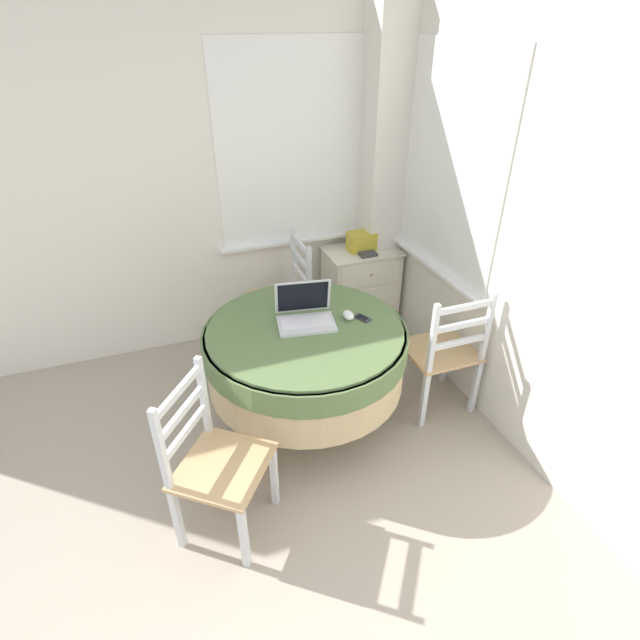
{
  "coord_description": "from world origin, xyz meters",
  "views": [
    {
      "loc": [
        0.2,
        -0.88,
        2.32
      ],
      "look_at": [
        1.12,
        1.64,
        0.65
      ],
      "focal_mm": 28.0,
      "sensor_mm": 36.0,
      "label": 1
    }
  ],
  "objects_px": {
    "round_dining_table": "(305,351)",
    "dining_chair_near_right_window": "(444,353)",
    "computer_mouse": "(348,315)",
    "dining_chair_camera_near": "(215,462)",
    "storage_box": "(361,241)",
    "book_on_cabinet": "(364,251)",
    "corner_cabinet": "(360,288)",
    "dining_chair_near_back_window": "(285,297)",
    "laptop": "(305,314)",
    "cell_phone": "(362,318)"
  },
  "relations": [
    {
      "from": "round_dining_table",
      "to": "storage_box",
      "type": "bearing_deg",
      "value": 50.67
    },
    {
      "from": "dining_chair_camera_near",
      "to": "book_on_cabinet",
      "type": "relative_size",
      "value": 3.96
    },
    {
      "from": "computer_mouse",
      "to": "storage_box",
      "type": "bearing_deg",
      "value": 61.76
    },
    {
      "from": "laptop",
      "to": "storage_box",
      "type": "xyz_separation_m",
      "value": [
        0.79,
        0.92,
        -0.01
      ]
    },
    {
      "from": "storage_box",
      "to": "cell_phone",
      "type": "bearing_deg",
      "value": -113.84
    },
    {
      "from": "dining_chair_near_right_window",
      "to": "dining_chair_camera_near",
      "type": "bearing_deg",
      "value": -165.13
    },
    {
      "from": "cell_phone",
      "to": "corner_cabinet",
      "type": "height_order",
      "value": "cell_phone"
    },
    {
      "from": "dining_chair_near_right_window",
      "to": "corner_cabinet",
      "type": "relative_size",
      "value": 1.32
    },
    {
      "from": "round_dining_table",
      "to": "book_on_cabinet",
      "type": "height_order",
      "value": "round_dining_table"
    },
    {
      "from": "cell_phone",
      "to": "round_dining_table",
      "type": "bearing_deg",
      "value": 175.94
    },
    {
      "from": "cell_phone",
      "to": "dining_chair_near_back_window",
      "type": "relative_size",
      "value": 0.13
    },
    {
      "from": "laptop",
      "to": "computer_mouse",
      "type": "height_order",
      "value": "laptop"
    },
    {
      "from": "dining_chair_camera_near",
      "to": "storage_box",
      "type": "bearing_deg",
      "value": 46.88
    },
    {
      "from": "dining_chair_camera_near",
      "to": "laptop",
      "type": "bearing_deg",
      "value": 43.43
    },
    {
      "from": "dining_chair_camera_near",
      "to": "dining_chair_near_right_window",
      "type": "bearing_deg",
      "value": 14.87
    },
    {
      "from": "dining_chair_camera_near",
      "to": "computer_mouse",
      "type": "bearing_deg",
      "value": 32.09
    },
    {
      "from": "laptop",
      "to": "dining_chair_near_right_window",
      "type": "distance_m",
      "value": 0.95
    },
    {
      "from": "laptop",
      "to": "book_on_cabinet",
      "type": "distance_m",
      "value": 1.18
    },
    {
      "from": "corner_cabinet",
      "to": "storage_box",
      "type": "distance_m",
      "value": 0.42
    },
    {
      "from": "round_dining_table",
      "to": "corner_cabinet",
      "type": "distance_m",
      "value": 1.29
    },
    {
      "from": "round_dining_table",
      "to": "cell_phone",
      "type": "relative_size",
      "value": 10.38
    },
    {
      "from": "round_dining_table",
      "to": "dining_chair_camera_near",
      "type": "bearing_deg",
      "value": -138.51
    },
    {
      "from": "corner_cabinet",
      "to": "dining_chair_near_back_window",
      "type": "bearing_deg",
      "value": -172.11
    },
    {
      "from": "corner_cabinet",
      "to": "book_on_cabinet",
      "type": "height_order",
      "value": "book_on_cabinet"
    },
    {
      "from": "computer_mouse",
      "to": "book_on_cabinet",
      "type": "relative_size",
      "value": 0.42
    },
    {
      "from": "round_dining_table",
      "to": "dining_chair_near_right_window",
      "type": "bearing_deg",
      "value": -11.74
    },
    {
      "from": "dining_chair_camera_near",
      "to": "dining_chair_near_back_window",
      "type": "bearing_deg",
      "value": 61.46
    },
    {
      "from": "dining_chair_near_back_window",
      "to": "dining_chair_near_right_window",
      "type": "xyz_separation_m",
      "value": [
        0.75,
        -1.07,
        0.0
      ]
    },
    {
      "from": "cell_phone",
      "to": "book_on_cabinet",
      "type": "bearing_deg",
      "value": 64.92
    },
    {
      "from": "cell_phone",
      "to": "dining_chair_near_right_window",
      "type": "distance_m",
      "value": 0.61
    },
    {
      "from": "laptop",
      "to": "dining_chair_near_back_window",
      "type": "bearing_deg",
      "value": 82.45
    },
    {
      "from": "dining_chair_near_right_window",
      "to": "storage_box",
      "type": "distance_m",
      "value": 1.22
    },
    {
      "from": "dining_chair_near_back_window",
      "to": "book_on_cabinet",
      "type": "bearing_deg",
      "value": 4.66
    },
    {
      "from": "storage_box",
      "to": "book_on_cabinet",
      "type": "height_order",
      "value": "storage_box"
    },
    {
      "from": "book_on_cabinet",
      "to": "dining_chair_near_right_window",
      "type": "bearing_deg",
      "value": -86.68
    },
    {
      "from": "computer_mouse",
      "to": "corner_cabinet",
      "type": "distance_m",
      "value": 1.18
    },
    {
      "from": "cell_phone",
      "to": "book_on_cabinet",
      "type": "relative_size",
      "value": 0.51
    },
    {
      "from": "corner_cabinet",
      "to": "dining_chair_near_right_window",
      "type": "bearing_deg",
      "value": -86.78
    },
    {
      "from": "computer_mouse",
      "to": "corner_cabinet",
      "type": "bearing_deg",
      "value": 61.36
    },
    {
      "from": "dining_chair_near_right_window",
      "to": "corner_cabinet",
      "type": "xyz_separation_m",
      "value": [
        -0.07,
        1.16,
        -0.1
      ]
    },
    {
      "from": "round_dining_table",
      "to": "dining_chair_near_right_window",
      "type": "xyz_separation_m",
      "value": [
        0.88,
        -0.18,
        -0.11
      ]
    },
    {
      "from": "laptop",
      "to": "storage_box",
      "type": "height_order",
      "value": "laptop"
    },
    {
      "from": "laptop",
      "to": "dining_chair_near_right_window",
      "type": "xyz_separation_m",
      "value": [
        0.86,
        -0.25,
        -0.33
      ]
    },
    {
      "from": "round_dining_table",
      "to": "corner_cabinet",
      "type": "height_order",
      "value": "round_dining_table"
    },
    {
      "from": "laptop",
      "to": "computer_mouse",
      "type": "distance_m",
      "value": 0.27
    },
    {
      "from": "round_dining_table",
      "to": "dining_chair_near_back_window",
      "type": "xyz_separation_m",
      "value": [
        0.13,
        0.89,
        -0.11
      ]
    },
    {
      "from": "round_dining_table",
      "to": "computer_mouse",
      "type": "distance_m",
      "value": 0.34
    },
    {
      "from": "cell_phone",
      "to": "book_on_cabinet",
      "type": "distance_m",
      "value": 1.07
    },
    {
      "from": "computer_mouse",
      "to": "storage_box",
      "type": "height_order",
      "value": "storage_box"
    },
    {
      "from": "corner_cabinet",
      "to": "storage_box",
      "type": "height_order",
      "value": "storage_box"
    }
  ]
}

